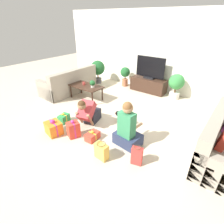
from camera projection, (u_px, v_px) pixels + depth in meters
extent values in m
plane|color=beige|center=(115.00, 120.00, 4.52)|extent=(16.00, 16.00, 0.00)
cube|color=white|center=(163.00, 53.00, 5.72)|extent=(8.40, 0.06, 2.60)
cube|color=gray|center=(69.00, 86.00, 6.16)|extent=(0.84, 1.93, 0.40)
cube|color=gray|center=(74.00, 76.00, 5.79)|extent=(0.20, 1.93, 0.42)
cube|color=gray|center=(87.00, 77.00, 6.73)|extent=(0.84, 0.16, 0.58)
cube|color=gray|center=(47.00, 91.00, 5.50)|extent=(0.84, 0.16, 0.58)
cube|color=red|center=(70.00, 77.00, 5.93)|extent=(0.18, 0.34, 0.32)
cube|color=gray|center=(215.00, 124.00, 3.19)|extent=(0.20, 1.93, 0.42)
cube|color=gray|center=(221.00, 176.00, 2.56)|extent=(0.84, 0.16, 0.58)
cube|color=red|center=(224.00, 140.00, 2.89)|extent=(0.18, 0.34, 0.32)
cube|color=#382319|center=(86.00, 86.00, 5.48)|extent=(1.08, 0.57, 0.03)
cylinder|color=#382319|center=(71.00, 91.00, 5.69)|extent=(0.04, 0.04, 0.42)
cylinder|color=#382319|center=(92.00, 99.00, 5.18)|extent=(0.04, 0.04, 0.42)
cylinder|color=#382319|center=(81.00, 87.00, 6.01)|extent=(0.04, 0.04, 0.42)
cylinder|color=#382319|center=(102.00, 94.00, 5.49)|extent=(0.04, 0.04, 0.42)
cube|color=#382319|center=(148.00, 85.00, 6.16)|extent=(1.23, 0.47, 0.47)
cube|color=black|center=(149.00, 78.00, 6.04)|extent=(0.36, 0.20, 0.05)
cube|color=black|center=(150.00, 67.00, 5.86)|extent=(1.02, 0.03, 0.68)
cylinder|color=#4C4C51|center=(98.00, 80.00, 7.02)|extent=(0.27, 0.27, 0.20)
cylinder|color=brown|center=(98.00, 76.00, 6.93)|extent=(0.05, 0.05, 0.17)
sphere|color=#1E5628|center=(98.00, 68.00, 6.78)|extent=(0.55, 0.55, 0.55)
cylinder|color=#A36042|center=(125.00, 82.00, 6.69)|extent=(0.22, 0.22, 0.27)
cylinder|color=brown|center=(125.00, 78.00, 6.60)|extent=(0.04, 0.04, 0.11)
sphere|color=#1E5628|center=(125.00, 72.00, 6.50)|extent=(0.36, 0.36, 0.36)
cylinder|color=beige|center=(174.00, 95.00, 5.67)|extent=(0.32, 0.32, 0.21)
cylinder|color=brown|center=(175.00, 90.00, 5.59)|extent=(0.06, 0.06, 0.15)
sphere|color=#337F3D|center=(177.00, 82.00, 5.45)|extent=(0.49, 0.49, 0.49)
cube|color=#23232D|center=(93.00, 116.00, 4.43)|extent=(0.40, 0.50, 0.28)
cube|color=#AD3338|center=(86.00, 110.00, 4.07)|extent=(0.44, 0.55, 0.45)
sphere|color=#8E6647|center=(82.00, 106.00, 3.83)|extent=(0.19, 0.19, 0.19)
sphere|color=#472D19|center=(82.00, 104.00, 3.81)|extent=(0.17, 0.17, 0.17)
cylinder|color=#8E6647|center=(79.00, 118.00, 4.12)|extent=(0.13, 0.26, 0.39)
cylinder|color=#8E6647|center=(90.00, 120.00, 4.02)|extent=(0.13, 0.26, 0.39)
cube|color=#283351|center=(128.00, 139.00, 3.62)|extent=(0.56, 0.45, 0.24)
cube|color=#338456|center=(127.00, 124.00, 3.40)|extent=(0.34, 0.23, 0.52)
sphere|color=tan|center=(128.00, 108.00, 3.24)|extent=(0.21, 0.21, 0.21)
sphere|color=brown|center=(127.00, 107.00, 3.22)|extent=(0.19, 0.19, 0.19)
cylinder|color=tan|center=(138.00, 126.00, 3.49)|extent=(0.08, 0.26, 0.06)
cylinder|color=tan|center=(128.00, 121.00, 3.65)|extent=(0.08, 0.26, 0.06)
ellipsoid|color=black|center=(125.00, 117.00, 4.27)|extent=(0.34, 0.18, 0.16)
sphere|color=black|center=(118.00, 113.00, 4.34)|extent=(0.14, 0.14, 0.14)
sphere|color=olive|center=(116.00, 113.00, 4.37)|extent=(0.06, 0.06, 0.06)
cylinder|color=black|center=(132.00, 118.00, 4.17)|extent=(0.09, 0.03, 0.10)
cylinder|color=olive|center=(122.00, 120.00, 4.42)|extent=(0.04, 0.04, 0.11)
cylinder|color=olive|center=(120.00, 121.00, 4.35)|extent=(0.04, 0.04, 0.11)
cylinder|color=olive|center=(129.00, 122.00, 4.32)|extent=(0.04, 0.04, 0.11)
cylinder|color=olive|center=(128.00, 124.00, 4.26)|extent=(0.04, 0.04, 0.11)
cube|color=orange|center=(54.00, 128.00, 3.92)|extent=(0.41, 0.36, 0.29)
cube|color=#CC3389|center=(54.00, 128.00, 3.92)|extent=(0.36, 0.10, 0.29)
sphere|color=#CC3389|center=(52.00, 122.00, 3.84)|extent=(0.11, 0.11, 0.11)
cube|color=red|center=(92.00, 136.00, 3.77)|extent=(0.22, 0.33, 0.16)
cube|color=yellow|center=(92.00, 136.00, 3.77)|extent=(0.20, 0.04, 0.16)
sphere|color=yellow|center=(92.00, 132.00, 3.72)|extent=(0.07, 0.07, 0.07)
cube|color=red|center=(73.00, 130.00, 3.82)|extent=(0.28, 0.31, 0.35)
cube|color=#CC3389|center=(73.00, 130.00, 3.82)|extent=(0.21, 0.10, 0.35)
sphere|color=#CC3389|center=(72.00, 122.00, 3.72)|extent=(0.07, 0.07, 0.07)
cube|color=#2D934C|center=(64.00, 119.00, 4.37)|extent=(0.23, 0.31, 0.21)
cube|color=yellow|center=(64.00, 119.00, 4.37)|extent=(0.18, 0.07, 0.21)
sphere|color=yellow|center=(63.00, 114.00, 4.31)|extent=(0.06, 0.06, 0.06)
cube|color=#E5B74C|center=(102.00, 151.00, 3.23)|extent=(0.27, 0.16, 0.31)
torus|color=#4C3823|center=(101.00, 144.00, 3.14)|extent=(0.18, 0.18, 0.01)
cube|color=red|center=(137.00, 156.00, 3.10)|extent=(0.21, 0.15, 0.35)
torus|color=#4C3823|center=(138.00, 147.00, 3.00)|extent=(0.15, 0.15, 0.01)
cylinder|color=#B23D38|center=(84.00, 83.00, 5.53)|extent=(0.08, 0.08, 0.09)
torus|color=#B23D38|center=(85.00, 84.00, 5.50)|extent=(0.06, 0.01, 0.06)
cylinder|color=beige|center=(93.00, 86.00, 5.32)|extent=(0.11, 0.11, 0.07)
sphere|color=#1E5628|center=(92.00, 83.00, 5.27)|extent=(0.17, 0.17, 0.17)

